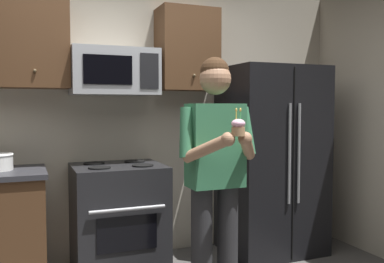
# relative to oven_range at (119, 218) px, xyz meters

# --- Properties ---
(wall_back) EXTENTS (4.40, 0.10, 2.60)m
(wall_back) POSITION_rel_oven_range_xyz_m (0.15, 0.39, 0.84)
(wall_back) COLOR #B7AD99
(wall_back) RESTS_ON ground
(oven_range) EXTENTS (0.76, 0.70, 0.93)m
(oven_range) POSITION_rel_oven_range_xyz_m (0.00, 0.00, 0.00)
(oven_range) COLOR black
(oven_range) RESTS_ON ground
(microwave) EXTENTS (0.74, 0.41, 0.40)m
(microwave) POSITION_rel_oven_range_xyz_m (0.00, 0.12, 1.26)
(microwave) COLOR #9EA0A5
(refrigerator) EXTENTS (0.90, 0.75, 1.80)m
(refrigerator) POSITION_rel_oven_range_xyz_m (1.50, -0.04, 0.44)
(refrigerator) COLOR black
(refrigerator) RESTS_ON ground
(cabinet_row_upper) EXTENTS (2.78, 0.36, 0.76)m
(cabinet_row_upper) POSITION_rel_oven_range_xyz_m (-0.57, 0.17, 1.49)
(cabinet_row_upper) COLOR #4C301C
(person) EXTENTS (0.60, 0.48, 1.76)m
(person) POSITION_rel_oven_range_xyz_m (0.50, -0.91, 0.53)
(person) COLOR #262628
(person) RESTS_ON ground
(cupcake) EXTENTS (0.09, 0.09, 0.17)m
(cupcake) POSITION_rel_oven_range_xyz_m (0.50, -1.24, 0.83)
(cupcake) COLOR #A87F56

